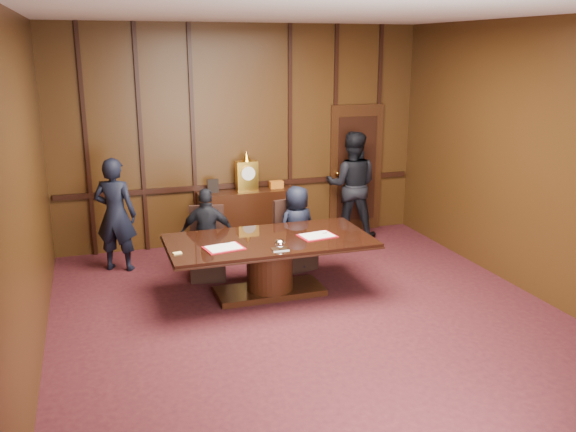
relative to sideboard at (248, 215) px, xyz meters
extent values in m
plane|color=black|center=(0.00, -3.26, -0.49)|extent=(7.00, 7.00, 0.00)
plane|color=silver|center=(0.00, -3.26, 3.01)|extent=(7.00, 7.00, 0.00)
cube|color=black|center=(0.00, 0.24, 1.26)|extent=(6.00, 0.04, 3.50)
cube|color=black|center=(0.00, -6.76, 1.26)|extent=(6.00, 0.04, 3.50)
cube|color=black|center=(-3.00, -3.26, 1.26)|extent=(0.04, 7.00, 3.50)
cube|color=black|center=(3.00, -3.26, 1.26)|extent=(0.04, 7.00, 3.50)
cube|color=black|center=(0.00, 0.21, 0.46)|extent=(5.90, 0.05, 0.08)
cube|color=black|center=(2.00, 0.20, 0.61)|extent=(0.95, 0.06, 2.20)
sphere|color=gold|center=(1.63, 0.13, 0.56)|extent=(0.08, 0.08, 0.08)
cube|color=black|center=(0.00, 0.00, -0.04)|extent=(1.60, 0.45, 0.90)
cube|color=black|center=(-0.70, 0.00, -0.46)|extent=(0.12, 0.40, 0.06)
cube|color=black|center=(0.70, 0.00, -0.46)|extent=(0.12, 0.40, 0.06)
cube|color=gold|center=(0.00, 0.00, 0.65)|extent=(0.34, 0.18, 0.48)
cylinder|color=white|center=(0.00, -0.10, 0.71)|extent=(0.22, 0.03, 0.22)
cone|color=gold|center=(0.00, 0.00, 0.97)|extent=(0.14, 0.14, 0.16)
cube|color=black|center=(-0.55, 0.02, 0.52)|extent=(0.18, 0.04, 0.22)
cube|color=#C16016|center=(0.50, 0.02, 0.47)|extent=(0.22, 0.12, 0.12)
cube|color=black|center=(-0.26, -2.16, -0.45)|extent=(1.40, 0.60, 0.08)
cylinder|color=black|center=(-0.26, -2.16, -0.10)|extent=(0.60, 0.60, 0.62)
cube|color=black|center=(-0.26, -2.16, 0.22)|extent=(2.62, 1.32, 0.02)
cube|color=black|center=(-0.26, -2.16, 0.24)|extent=(2.60, 1.30, 0.06)
cube|color=#A00E1A|center=(-0.90, -2.36, 0.28)|extent=(0.51, 0.41, 0.01)
cube|color=white|center=(-0.90, -2.36, 0.29)|extent=(0.44, 0.35, 0.01)
cube|color=#A00E1A|center=(0.36, -2.25, 0.28)|extent=(0.50, 0.40, 0.01)
cube|color=white|center=(0.36, -2.25, 0.29)|extent=(0.44, 0.34, 0.01)
cube|color=white|center=(-0.26, -2.61, 0.28)|extent=(0.20, 0.14, 0.01)
ellipsoid|color=white|center=(-0.26, -2.61, 0.34)|extent=(0.13, 0.13, 0.10)
cube|color=#FFE07C|center=(-1.47, -2.38, 0.28)|extent=(0.11, 0.09, 0.01)
cube|color=black|center=(-0.91, -1.31, -0.26)|extent=(0.56, 0.56, 0.46)
cube|color=black|center=(-0.87, -1.10, 0.23)|extent=(0.48, 0.15, 0.55)
cylinder|color=black|center=(-1.11, -1.51, -0.37)|extent=(0.04, 0.04, 0.23)
cylinder|color=black|center=(-0.71, -1.11, -0.37)|extent=(0.04, 0.04, 0.23)
cube|color=black|center=(0.39, -1.31, -0.26)|extent=(0.59, 0.59, 0.46)
cube|color=black|center=(0.33, -1.11, 0.23)|extent=(0.48, 0.18, 0.55)
cylinder|color=black|center=(0.19, -1.51, -0.37)|extent=(0.04, 0.04, 0.23)
cylinder|color=black|center=(0.59, -1.11, -0.37)|extent=(0.04, 0.04, 0.23)
imported|color=black|center=(-0.91, -1.36, 0.16)|extent=(0.82, 0.52, 1.29)
imported|color=black|center=(0.39, -1.36, 0.13)|extent=(0.68, 0.53, 1.23)
imported|color=black|center=(-2.09, -0.58, 0.34)|extent=(0.71, 0.61, 1.65)
imported|color=black|center=(1.77, -0.16, 0.42)|extent=(1.08, 0.98, 1.80)
camera|label=1|loc=(-2.36, -9.30, 2.64)|focal=38.00mm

